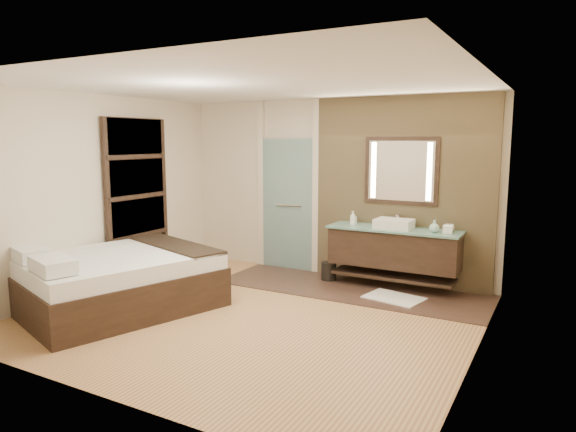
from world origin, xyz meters
The scene contains 15 objects.
floor centered at (0.00, 0.00, 0.00)m, with size 5.00×5.00×0.00m, color #97623F.
tile_strip centered at (0.60, 1.60, 0.01)m, with size 3.80×1.30×0.01m, color #37251E.
stone_wall centered at (1.10, 2.21, 1.35)m, with size 2.60×0.08×2.70m, color tan.
vanity centered at (1.10, 1.92, 0.58)m, with size 1.85×0.55×0.88m.
mirror_unit centered at (1.10, 2.16, 1.65)m, with size 1.06×0.04×0.96m.
frosted_door centered at (-0.75, 2.20, 1.14)m, with size 1.10×0.12×2.70m.
shoji_partition centered at (-2.43, 0.60, 1.21)m, with size 0.06×1.20×2.40m.
bed centered at (-1.65, -0.57, 0.35)m, with size 2.36×2.64×0.85m.
bath_mat centered at (1.27, 1.43, 0.02)m, with size 0.72×0.50×0.02m, color white.
waste_bin centered at (0.14, 1.85, 0.14)m, with size 0.23×0.23×0.28m, color black.
tissue_box centered at (1.83, 1.88, 0.92)m, with size 0.12×0.12×0.10m, color white.
soap_bottle_a centered at (0.51, 1.86, 0.97)m, with size 0.08×0.08×0.21m, color white.
soap_bottle_b centered at (0.45, 2.02, 0.94)m, with size 0.07×0.07×0.16m, color #B2B2B2.
soap_bottle_c centered at (1.66, 1.86, 0.95)m, with size 0.13×0.13×0.17m, color #A2CCC3.
cup centered at (1.82, 2.02, 0.91)m, with size 0.12×0.12×0.10m, color white.
Camera 1 is at (3.19, -4.97, 2.09)m, focal length 32.00 mm.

